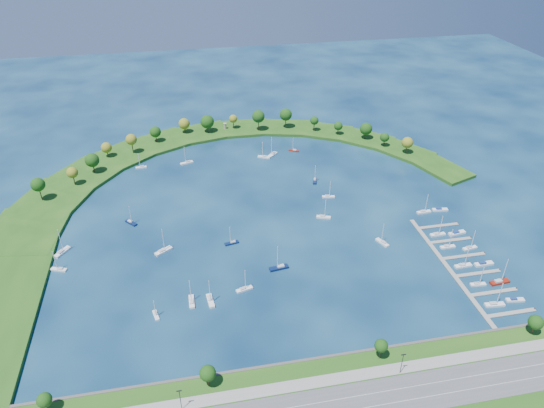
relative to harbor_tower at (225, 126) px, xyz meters
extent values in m
plane|color=#071C3D|center=(8.80, -117.65, -4.24)|extent=(700.00, 700.00, 0.00)
cube|color=#474442|center=(8.80, -220.15, -3.34)|extent=(420.00, 1.20, 1.80)
cube|color=#515154|center=(8.80, -241.65, -2.58)|extent=(420.00, 16.00, 0.12)
cube|color=gray|center=(8.80, -230.65, -2.58)|extent=(420.00, 5.00, 0.12)
cube|color=silver|center=(8.80, -239.15, -2.51)|extent=(420.00, 0.15, 0.02)
cylinder|color=#382314|center=(-86.20, -224.65, -0.19)|extent=(0.56, 0.56, 4.90)
sphere|color=#164010|center=(-86.20, -224.65, 3.30)|extent=(5.20, 5.20, 5.20)
cylinder|color=#382314|center=(-31.20, -224.65, -0.02)|extent=(0.56, 0.56, 5.25)
sphere|color=#164010|center=(-31.20, -224.65, 3.81)|extent=(6.00, 6.00, 6.00)
cylinder|color=#382314|center=(33.80, -224.65, 0.16)|extent=(0.56, 0.56, 5.60)
sphere|color=#164010|center=(33.80, -224.65, 4.00)|extent=(5.20, 5.20, 5.20)
cylinder|color=#382314|center=(98.80, -224.65, -0.19)|extent=(0.56, 0.56, 4.90)
sphere|color=#164010|center=(98.80, -224.65, 3.46)|extent=(6.00, 6.00, 6.00)
cylinder|color=black|center=(-41.20, -232.65, 2.36)|extent=(0.24, 0.24, 10.00)
cylinder|color=black|center=(38.80, -232.65, 2.36)|extent=(0.24, 0.24, 10.00)
cube|color=#1D4E15|center=(-117.96, -109.84, -3.24)|extent=(43.73, 48.72, 2.00)
cube|color=#1D4E15|center=(-110.03, -80.08, -3.24)|extent=(50.23, 54.30, 2.00)
cube|color=#1D4E15|center=(-95.23, -53.07, -3.24)|extent=(54.07, 56.09, 2.00)
cube|color=#1D4E15|center=(-74.41, -30.38, -3.24)|extent=(55.20, 54.07, 2.00)
cube|color=#1D4E15|center=(-48.77, -13.33, -3.24)|extent=(53.65, 48.47, 2.00)
cube|color=#1D4E15|center=(-19.80, -2.89, -3.24)|extent=(49.62, 39.75, 2.00)
cube|color=#1D4E15|center=(10.83, 0.33, -3.24)|extent=(44.32, 29.96, 2.00)
cube|color=#1D4E15|center=(41.34, -3.86, -3.24)|extent=(49.49, 38.05, 2.00)
cube|color=#1D4E15|center=(69.96, -15.21, -3.24)|extent=(51.13, 44.12, 2.00)
cube|color=#1D4E15|center=(95.05, -33.07, -3.24)|extent=(49.19, 47.96, 2.00)
cube|color=#1D4E15|center=(115.14, -56.41, -3.24)|extent=(43.90, 49.49, 2.00)
cube|color=#1D4E15|center=(129.08, -83.87, -3.24)|extent=(35.67, 48.74, 2.00)
cylinder|color=#382314|center=(-114.66, -80.21, 2.12)|extent=(0.56, 0.56, 8.72)
sphere|color=#164010|center=(-114.66, -80.21, 8.07)|extent=(7.96, 7.96, 7.96)
cylinder|color=#382314|center=(-98.58, -65.37, 1.27)|extent=(0.56, 0.56, 7.02)
sphere|color=#696617|center=(-98.58, -65.37, 6.13)|extent=(6.75, 6.75, 6.75)
cylinder|color=#382314|center=(-88.60, -51.66, 1.23)|extent=(0.56, 0.56, 6.95)
sphere|color=#164010|center=(-88.60, -51.66, 6.47)|extent=(8.82, 8.82, 8.82)
cylinder|color=#382314|center=(-82.06, -30.73, 0.41)|extent=(0.56, 0.56, 5.30)
sphere|color=#696617|center=(-82.06, -30.73, 4.48)|extent=(7.13, 7.13, 7.13)
cylinder|color=#382314|center=(-65.64, -28.32, 2.04)|extent=(0.56, 0.56, 8.57)
sphere|color=#696617|center=(-65.64, -28.32, 7.82)|extent=(7.44, 7.44, 7.44)
cylinder|color=#382314|center=(-50.24, -13.18, 0.78)|extent=(0.56, 0.56, 6.04)
sphere|color=#164010|center=(-50.24, -13.18, 5.36)|extent=(7.80, 7.80, 7.80)
cylinder|color=#382314|center=(-29.78, -1.35, 0.45)|extent=(0.56, 0.56, 5.38)
sphere|color=#696617|center=(-29.78, -1.35, 4.77)|extent=(8.12, 8.12, 8.12)
cylinder|color=#382314|center=(-13.10, -3.41, 0.80)|extent=(0.56, 0.56, 6.09)
sphere|color=#164010|center=(-13.10, -3.41, 5.82)|extent=(9.88, 9.88, 9.88)
cylinder|color=#382314|center=(6.30, -0.61, 1.03)|extent=(0.56, 0.56, 6.55)
sphere|color=#696617|center=(6.30, -0.61, 5.52)|extent=(6.05, 6.05, 6.05)
cylinder|color=#382314|center=(24.07, -7.59, 2.34)|extent=(0.56, 0.56, 9.16)
sphere|color=#164010|center=(24.07, -7.59, 8.77)|extent=(9.23, 9.23, 9.23)
cylinder|color=#382314|center=(44.76, -6.84, 2.10)|extent=(0.56, 0.56, 8.69)
sphere|color=#164010|center=(44.76, -6.84, 8.26)|extent=(9.06, 9.06, 9.06)
cylinder|color=#382314|center=(64.09, -16.43, 1.25)|extent=(0.56, 0.56, 6.98)
sphere|color=#164010|center=(64.09, -16.43, 5.98)|extent=(6.22, 6.22, 6.22)
cylinder|color=#382314|center=(79.54, -25.84, 0.44)|extent=(0.56, 0.56, 5.37)
sphere|color=#164010|center=(79.54, -25.84, 4.38)|extent=(6.24, 6.24, 6.24)
cylinder|color=#382314|center=(96.63, -36.54, 0.71)|extent=(0.56, 0.56, 5.91)
sphere|color=#164010|center=(96.63, -36.54, 5.42)|extent=(8.75, 8.75, 8.75)
cylinder|color=#382314|center=(104.97, -50.80, 0.50)|extent=(0.56, 0.56, 5.49)
sphere|color=#164010|center=(104.97, -50.80, 4.52)|extent=(6.38, 6.38, 6.38)
cylinder|color=#382314|center=(115.65, -63.92, 0.96)|extent=(0.56, 0.56, 6.41)
sphere|color=#696617|center=(115.65, -63.92, 5.69)|extent=(7.60, 7.60, 7.60)
cylinder|color=gray|center=(0.00, 0.00, -0.20)|extent=(2.20, 2.20, 4.08)
cylinder|color=gray|center=(0.00, 0.00, 1.98)|extent=(2.60, 2.60, 0.30)
cube|color=gray|center=(86.80, -178.65, -3.89)|extent=(2.20, 82.00, 0.40)
cube|color=gray|center=(98.90, -211.65, -3.89)|extent=(22.00, 2.00, 0.40)
cylinder|color=#382314|center=(109.80, -211.65, -3.64)|extent=(0.36, 0.36, 1.60)
cube|color=gray|center=(98.90, -198.45, -3.89)|extent=(22.00, 2.00, 0.40)
cylinder|color=#382314|center=(109.80, -198.45, -3.64)|extent=(0.36, 0.36, 1.60)
cube|color=gray|center=(98.90, -185.25, -3.89)|extent=(22.00, 2.00, 0.40)
cylinder|color=#382314|center=(109.80, -185.25, -3.64)|extent=(0.36, 0.36, 1.60)
cube|color=gray|center=(98.90, -172.05, -3.89)|extent=(22.00, 2.00, 0.40)
cylinder|color=#382314|center=(109.80, -172.05, -3.64)|extent=(0.36, 0.36, 1.60)
cube|color=gray|center=(98.90, -158.85, -3.89)|extent=(22.00, 2.00, 0.40)
cylinder|color=#382314|center=(109.80, -158.85, -3.64)|extent=(0.36, 0.36, 1.60)
cube|color=gray|center=(98.90, -145.65, -3.89)|extent=(22.00, 2.00, 0.40)
cylinder|color=#382314|center=(109.80, -145.65, -3.64)|extent=(0.36, 0.36, 1.60)
cube|color=white|center=(-96.20, -131.20, -3.68)|extent=(7.55, 9.16, 1.12)
cube|color=silver|center=(-96.74, -131.96, -2.73)|extent=(3.39, 3.73, 0.79)
cylinder|color=silver|center=(-95.77, -130.59, 3.20)|extent=(0.32, 0.32, 12.64)
cube|color=#0A1A43|center=(-63.75, -111.30, -3.78)|extent=(6.81, 7.24, 0.93)
cube|color=silver|center=(-64.27, -110.72, -2.98)|extent=(2.95, 3.04, 0.65)
cylinder|color=silver|center=(-63.33, -111.76, 1.94)|extent=(0.32, 0.32, 10.49)
cube|color=white|center=(-30.86, -46.80, -3.73)|extent=(8.79, 4.87, 1.02)
cube|color=silver|center=(-30.05, -46.54, -2.87)|extent=(3.33, 2.49, 0.71)
cylinder|color=silver|center=(-31.50, -47.01, 2.49)|extent=(0.32, 0.32, 11.43)
cube|color=#0A1A43|center=(7.22, -163.74, -3.69)|extent=(9.53, 3.82, 1.11)
cube|color=silver|center=(8.13, -163.61, -2.74)|extent=(3.46, 2.24, 0.78)
cylinder|color=silver|center=(6.48, -163.83, 3.12)|extent=(0.32, 0.32, 12.51)
cube|color=white|center=(40.21, -125.87, -3.78)|extent=(8.06, 4.63, 0.93)
cube|color=silver|center=(39.47, -125.61, -2.98)|extent=(3.07, 2.34, 0.65)
cylinder|color=silver|center=(40.79, -126.07, 1.94)|extent=(0.32, 0.32, 10.50)
cube|color=white|center=(20.54, -48.11, -3.77)|extent=(7.97, 5.54, 0.94)
cube|color=silver|center=(21.23, -48.47, -2.97)|extent=(3.14, 2.62, 0.66)
cylinder|color=silver|center=(19.98, -47.82, 1.99)|extent=(0.32, 0.32, 10.58)
cube|color=maroon|center=(42.75, -42.35, -3.83)|extent=(6.92, 5.13, 0.83)
cube|color=silver|center=(43.34, -42.70, -3.13)|extent=(2.76, 2.38, 0.58)
cylinder|color=silver|center=(42.27, -42.07, 1.23)|extent=(0.32, 0.32, 9.30)
cube|color=white|center=(63.25, -154.08, -3.76)|extent=(5.16, 8.22, 0.96)
cube|color=silver|center=(63.56, -154.81, -2.95)|extent=(2.53, 3.18, 0.67)
cylinder|color=silver|center=(63.00, -153.49, 2.10)|extent=(0.32, 0.32, 10.77)
cube|color=#0A1A43|center=(46.05, -85.99, -3.77)|extent=(4.41, 8.13, 0.94)
cube|color=silver|center=(46.28, -85.24, -2.97)|extent=(2.28, 3.07, 0.66)
cylinder|color=silver|center=(45.86, -86.59, 1.99)|extent=(0.32, 0.32, 10.57)
cube|color=white|center=(-95.79, -144.87, -3.78)|extent=(7.93, 4.59, 0.92)
cube|color=silver|center=(-95.07, -145.13, -3.00)|extent=(3.03, 2.31, 0.64)
cylinder|color=silver|center=(-96.37, -144.67, 1.84)|extent=(0.32, 0.32, 10.33)
cube|color=white|center=(-50.33, -184.11, -3.87)|extent=(3.17, 6.47, 0.75)
cube|color=silver|center=(-50.48, -183.51, -3.23)|extent=(1.70, 2.41, 0.52)
cylinder|color=silver|center=(-50.21, -184.59, 0.71)|extent=(0.32, 0.32, 8.41)
cube|color=white|center=(-46.73, -139.99, -3.69)|extent=(9.16, 7.28, 1.11)
cube|color=silver|center=(-47.50, -140.50, -2.74)|extent=(3.71, 3.31, 0.78)
cylinder|color=silver|center=(-46.11, -139.58, 3.13)|extent=(0.32, 0.32, 12.51)
cube|color=white|center=(-26.84, -179.95, -3.72)|extent=(3.35, 8.90, 1.04)
cube|color=silver|center=(-26.94, -179.09, -2.83)|extent=(2.02, 3.21, 0.73)
cylinder|color=silver|center=(-26.77, -180.64, 2.66)|extent=(0.32, 0.32, 11.73)
cube|color=white|center=(-11.12, -175.33, -3.78)|extent=(7.97, 4.11, 0.92)
cube|color=silver|center=(-11.86, -175.53, -3.00)|extent=(2.99, 2.16, 0.64)
cylinder|color=silver|center=(-10.53, -175.16, 1.86)|extent=(0.32, 0.32, 10.36)
cube|color=white|center=(-60.30, -47.27, -3.82)|extent=(7.08, 2.41, 0.84)
cube|color=silver|center=(-59.61, -47.22, -3.11)|extent=(2.52, 1.52, 0.59)
cylinder|color=silver|center=(-60.86, -47.31, 1.30)|extent=(0.32, 0.32, 9.41)
cube|color=white|center=(48.98, -105.67, -3.81)|extent=(7.50, 3.04, 0.87)
cube|color=silver|center=(48.26, -105.57, -3.06)|extent=(2.72, 1.77, 0.61)
cylinder|color=silver|center=(49.56, -105.75, 1.55)|extent=(0.32, 0.32, 9.83)
cube|color=white|center=(-34.97, -178.81, -3.75)|extent=(2.30, 8.15, 0.98)
cube|color=silver|center=(-34.97, -179.63, -2.92)|extent=(1.60, 2.85, 0.68)
cylinder|color=silver|center=(-34.98, -178.16, 2.23)|extent=(0.32, 0.32, 10.99)
cube|color=white|center=(26.81, -46.40, -3.66)|extent=(8.74, 8.68, 1.15)
cube|color=silver|center=(27.49, -45.72, -2.68)|extent=(3.72, 3.71, 0.81)
cylinder|color=silver|center=(26.26, -46.94, 3.41)|extent=(0.32, 0.32, 12.99)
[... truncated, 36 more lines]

